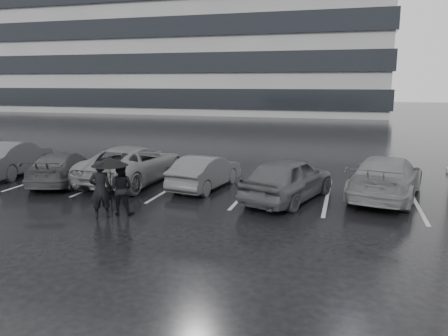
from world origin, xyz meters
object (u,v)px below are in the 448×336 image
car_west_a (205,172)px  pedestrian_right (121,189)px  car_main (288,179)px  car_east (386,177)px  car_west_b (133,164)px  car_west_d (13,158)px  pedestrian_left (100,190)px  car_west_c (64,168)px

car_west_a → pedestrian_right: bearing=78.6°
car_main → car_west_a: size_ratio=1.16×
car_west_a → car_east: bearing=-168.1°
car_west_b → car_east: size_ratio=1.06×
car_west_d → car_west_a: bearing=169.7°
car_main → car_west_d: (-11.66, 0.89, -0.02)m
car_west_a → pedestrian_left: pedestrian_left is taller
car_west_c → car_east: (11.74, 1.08, 0.11)m
pedestrian_left → pedestrian_right: 0.61m
pedestrian_right → car_main: bearing=-156.0°
car_west_c → pedestrian_left: bearing=122.7°
pedestrian_left → car_east: bearing=174.3°
car_west_b → car_east: car_west_b is taller
car_west_d → car_east: (14.77, 0.33, -0.00)m
car_west_a → car_east: (6.26, 0.35, 0.10)m
car_west_c → car_east: 11.78m
car_west_a → pedestrian_right: size_ratio=2.40×
pedestrian_right → car_east: bearing=-160.3°
car_west_c → car_main: bearing=165.0°
car_west_c → car_west_d: size_ratio=0.96×
car_west_d → pedestrian_right: size_ratio=2.81×
car_main → pedestrian_right: 5.36m
car_main → car_west_d: size_ratio=0.99×
car_main → car_west_b: size_ratio=0.83×
car_main → car_east: 3.34m
car_east → pedestrian_left: pedestrian_left is taller
car_east → pedestrian_left: (-8.02, -4.57, 0.12)m
car_west_a → car_east: 6.27m
car_west_a → car_west_d: (-8.51, 0.03, 0.10)m
car_west_c → pedestrian_left: size_ratio=2.52×
car_west_d → pedestrian_right: bearing=142.0°
pedestrian_right → car_west_d: bearing=-36.4°
car_main → car_east: bearing=-140.5°
car_east → pedestrian_right: (-7.63, -4.10, 0.06)m
car_west_b → car_west_c: size_ratio=1.24×
pedestrian_left → car_west_b: bearing=-109.7°
car_west_d → pedestrian_left: (6.75, -4.24, 0.11)m
car_west_d → pedestrian_left: 7.98m
car_main → car_west_b: (-6.12, 0.98, -0.01)m
car_west_c → pedestrian_right: pedestrian_right is taller
car_west_c → car_west_b: bearing=-175.6°
car_main → car_west_b: 6.20m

